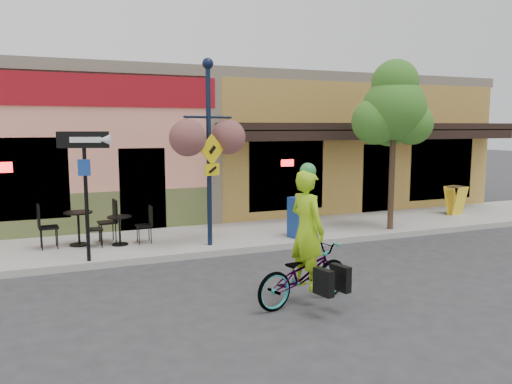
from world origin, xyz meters
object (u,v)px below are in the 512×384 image
Objects in this scene: one_way_sign at (86,197)px; newspaper_box_blue at (299,217)px; street_tree at (393,145)px; bicycle at (304,274)px; cyclist_rider at (307,245)px; lamp_post at (209,153)px; building at (207,144)px; newspaper_box_grey at (303,219)px.

newspaper_box_blue is (4.96, 0.35, -0.81)m from one_way_sign.
newspaper_box_blue is 3.21m from street_tree.
bicycle is 6.20m from street_tree.
cyclist_rider is at bearing -103.67° from bicycle.
lamp_post reaches higher than newspaper_box_blue.
one_way_sign is at bearing 28.24° from bicycle.
building reaches higher than one_way_sign.
newspaper_box_grey is (2.43, 0.07, -1.69)m from lamp_post.
newspaper_box_blue is at bearing -86.68° from building.
building is 4.07× the size of street_tree.
bicycle is 1.87× the size of newspaper_box_blue.
one_way_sign reaches higher than bicycle.
bicycle is 4.73m from one_way_sign.
newspaper_box_blue reaches higher than newspaper_box_grey.
cyclist_rider is 4.38m from newspaper_box_grey.
street_tree is at bearing -64.85° from building.
lamp_post is at bearing 165.40° from newspaper_box_blue.
one_way_sign is 0.58× the size of street_tree.
lamp_post is 2.97m from newspaper_box_grey.
newspaper_box_grey is (5.11, 0.45, -0.89)m from one_way_sign.
newspaper_box_blue is (1.86, 3.79, 0.16)m from bicycle.
cyclist_rider is 0.43× the size of street_tree.
cyclist_rider reaches higher than bicycle.
lamp_post is at bearing -7.49° from bicycle.
bicycle is 0.42× the size of street_tree.
cyclist_rider is 6.03m from street_tree.
cyclist_rider reaches higher than newspaper_box_grey.
one_way_sign is at bearing 28.70° from cyclist_rider.
street_tree is at bearing 18.21° from one_way_sign.
bicycle is 0.96× the size of cyclist_rider.
street_tree reaches higher than bicycle.
building is at bearing 109.32° from newspaper_box_grey.
bicycle is at bearing -102.84° from newspaper_box_grey.
building is 21.85× the size of newspaper_box_grey.
building is 9.42× the size of cyclist_rider.
lamp_post reaches higher than cyclist_rider.
street_tree is at bearing -64.29° from bicycle.
newspaper_box_grey is at bearing -40.49° from cyclist_rider.
newspaper_box_blue is 0.20m from newspaper_box_grey.
cyclist_rider is (-1.44, -10.29, -1.28)m from building.
building is 10.47m from cyclist_rider.
cyclist_rider is at bearing -102.26° from newspaper_box_grey.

